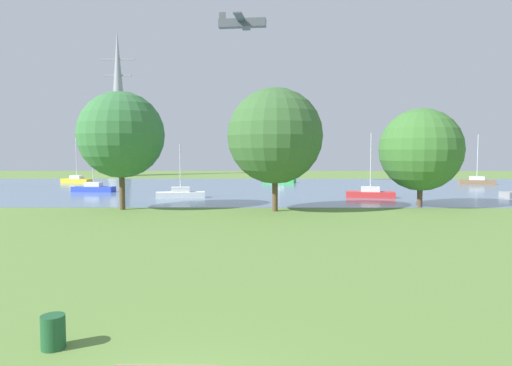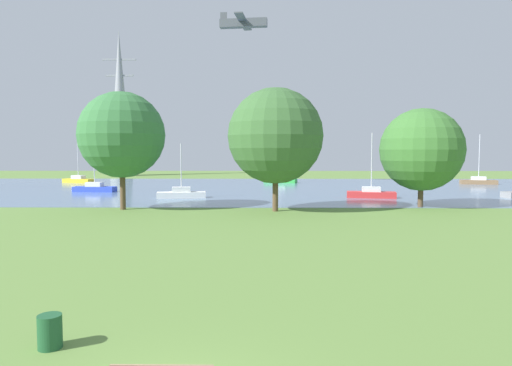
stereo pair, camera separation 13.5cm
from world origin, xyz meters
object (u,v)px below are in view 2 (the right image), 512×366
Objects in this scene: litter_bin at (50,332)px; tree_west_far at (122,135)px; sailboat_red at (371,193)px; sailboat_green at (280,180)px; sailboat_blue at (95,188)px; sailboat_yellow at (78,180)px; light_aircraft at (243,23)px; electricity_pylon at (120,103)px; tree_east_far at (275,136)px; sailboat_brown at (478,181)px; tree_mid_shore at (422,150)px; sailboat_white at (181,194)px.

tree_west_far is (-6.17, 25.81, 5.57)m from litter_bin.
sailboat_red is 0.92× the size of sailboat_green.
sailboat_red is at bearing -11.84° from sailboat_blue.
sailboat_red is 30.98m from sailboat_blue.
sailboat_yellow is 33.03m from light_aircraft.
tree_east_far is at bearing -61.53° from electricity_pylon.
sailboat_green is 0.75× the size of tree_west_far.
sailboat_blue is 38.51m from electricity_pylon.
light_aircraft is (2.39, 52.31, 21.56)m from litter_bin.
sailboat_blue is at bearing 168.16° from sailboat_red.
electricity_pylon reaches higher than tree_east_far.
sailboat_brown is at bearing -21.15° from electricity_pylon.
litter_bin is 0.10× the size of tree_mid_shore.
tree_mid_shore is 33.83m from light_aircraft.
sailboat_green is (-28.02, 2.61, -0.00)m from sailboat_brown.
sailboat_blue is (7.95, -14.94, -0.00)m from sailboat_yellow.
electricity_pylon reaches higher than sailboat_red.
light_aircraft reaches higher than litter_bin.
electricity_pylon is at bearing 102.52° from sailboat_blue.
sailboat_green is 0.85× the size of tree_mid_shore.
litter_bin is 0.03× the size of electricity_pylon.
sailboat_red is at bearing -29.10° from sailboat_yellow.
sailboat_green is at bearing 64.30° from sailboat_white.
sailboat_brown is 0.75× the size of tree_west_far.
sailboat_white is 14.47m from tree_east_far.
sailboat_red is at bearing 107.43° from tree_mid_shore.
sailboat_brown is at bearing 44.23° from sailboat_red.
sailboat_blue is 0.69× the size of tree_west_far.
tree_mid_shore reaches higher than litter_bin.
sailboat_white is at bearing -178.34° from sailboat_red.
electricity_pylon is 35.78m from light_aircraft.
light_aircraft is at bearing 72.62° from sailboat_white.
tree_west_far is 1.11× the size of light_aircraft.
sailboat_red is 43.80m from sailboat_yellow.
light_aircraft is at bearing 128.74° from sailboat_red.
litter_bin is 81.24m from electricity_pylon.
sailboat_green is at bearing 110.76° from sailboat_red.
litter_bin is at bearing -123.19° from sailboat_brown.
sailboat_yellow is 24.31m from electricity_pylon.
sailboat_red is 0.98× the size of sailboat_yellow.
litter_bin is at bearing -76.55° from tree_west_far.
tree_west_far is 0.34× the size of electricity_pylon.
electricity_pylon reaches higher than tree_mid_shore.
tree_west_far is at bearing 176.09° from tree_east_far.
sailboat_blue is (-30.32, 6.36, 0.00)m from sailboat_red.
tree_west_far is 12.24m from tree_east_far.
sailboat_blue is 0.24× the size of electricity_pylon.
sailboat_green is (30.00, 0.53, 0.01)m from sailboat_yellow.
sailboat_brown is 51.69m from sailboat_blue.
tree_east_far is at bearing -3.91° from tree_west_far.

